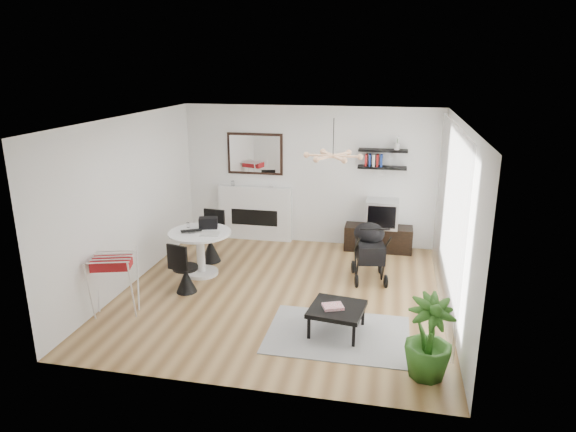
% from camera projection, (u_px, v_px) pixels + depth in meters
% --- Properties ---
extents(floor, '(5.00, 5.00, 0.00)m').
position_uv_depth(floor, '(283.00, 293.00, 8.06)').
color(floor, brown).
rests_on(floor, ground).
extents(ceiling, '(5.00, 5.00, 0.00)m').
position_uv_depth(ceiling, '(282.00, 119.00, 7.28)').
color(ceiling, white).
rests_on(ceiling, wall_back).
extents(wall_back, '(5.00, 0.00, 5.00)m').
position_uv_depth(wall_back, '(310.00, 176.00, 10.02)').
color(wall_back, white).
rests_on(wall_back, floor).
extents(wall_left, '(0.00, 5.00, 5.00)m').
position_uv_depth(wall_left, '(129.00, 202.00, 8.16)').
color(wall_left, white).
rests_on(wall_left, floor).
extents(wall_right, '(0.00, 5.00, 5.00)m').
position_uv_depth(wall_right, '(457.00, 221.00, 7.18)').
color(wall_right, white).
rests_on(wall_right, floor).
extents(sheer_curtain, '(0.04, 3.60, 2.60)m').
position_uv_depth(sheer_curtain, '(448.00, 216.00, 7.39)').
color(sheer_curtain, white).
rests_on(sheer_curtain, wall_right).
extents(fireplace, '(1.50, 0.17, 2.16)m').
position_uv_depth(fireplace, '(255.00, 207.00, 10.35)').
color(fireplace, white).
rests_on(fireplace, floor).
extents(shelf_lower, '(0.90, 0.25, 0.04)m').
position_uv_depth(shelf_lower, '(382.00, 167.00, 9.55)').
color(shelf_lower, black).
rests_on(shelf_lower, wall_back).
extents(shelf_upper, '(0.90, 0.25, 0.04)m').
position_uv_depth(shelf_upper, '(383.00, 150.00, 9.46)').
color(shelf_upper, black).
rests_on(shelf_upper, wall_back).
extents(pendant_lamp, '(0.90, 0.90, 0.10)m').
position_uv_depth(pendant_lamp, '(333.00, 156.00, 7.59)').
color(pendant_lamp, tan).
rests_on(pendant_lamp, ceiling).
extents(tv_console, '(1.27, 0.45, 0.48)m').
position_uv_depth(tv_console, '(378.00, 238.00, 9.85)').
color(tv_console, black).
rests_on(tv_console, floor).
extents(crt_tv, '(0.60, 0.53, 0.53)m').
position_uv_depth(crt_tv, '(382.00, 213.00, 9.69)').
color(crt_tv, silver).
rests_on(crt_tv, tv_console).
extents(dining_table, '(1.05, 1.05, 0.76)m').
position_uv_depth(dining_table, '(200.00, 246.00, 8.64)').
color(dining_table, white).
rests_on(dining_table, floor).
extents(laptop, '(0.41, 0.36, 0.03)m').
position_uv_depth(laptop, '(191.00, 232.00, 8.51)').
color(laptop, black).
rests_on(laptop, dining_table).
extents(black_bag, '(0.35, 0.26, 0.19)m').
position_uv_depth(black_bag, '(208.00, 223.00, 8.73)').
color(black_bag, black).
rests_on(black_bag, dining_table).
extents(newspaper, '(0.35, 0.30, 0.01)m').
position_uv_depth(newspaper, '(210.00, 234.00, 8.44)').
color(newspaper, silver).
rests_on(newspaper, dining_table).
extents(drinking_glass, '(0.05, 0.05, 0.09)m').
position_uv_depth(drinking_glass, '(188.00, 225.00, 8.77)').
color(drinking_glass, white).
rests_on(drinking_glass, dining_table).
extents(chair_far, '(0.44, 0.46, 0.93)m').
position_uv_depth(chair_far, '(211.00, 246.00, 9.29)').
color(chair_far, black).
rests_on(chair_far, floor).
extents(chair_near, '(0.42, 0.44, 0.84)m').
position_uv_depth(chair_near, '(185.00, 277.00, 8.02)').
color(chair_near, black).
rests_on(chair_near, floor).
extents(drying_rack, '(0.74, 0.72, 0.91)m').
position_uv_depth(drying_rack, '(115.00, 284.00, 7.24)').
color(drying_rack, white).
rests_on(drying_rack, floor).
extents(stroller, '(0.66, 0.91, 1.04)m').
position_uv_depth(stroller, '(369.00, 253.00, 8.50)').
color(stroller, black).
rests_on(stroller, floor).
extents(rug, '(1.87, 1.35, 0.01)m').
position_uv_depth(rug, '(338.00, 334.00, 6.82)').
color(rug, gray).
rests_on(rug, floor).
extents(coffee_table, '(0.78, 0.78, 0.36)m').
position_uv_depth(coffee_table, '(337.00, 310.00, 6.80)').
color(coffee_table, black).
rests_on(coffee_table, rug).
extents(magazines, '(0.32, 0.29, 0.04)m').
position_uv_depth(magazines, '(333.00, 307.00, 6.76)').
color(magazines, '#C43144').
rests_on(magazines, coffee_table).
extents(potted_plant, '(0.72, 0.72, 0.98)m').
position_uv_depth(potted_plant, '(429.00, 338.00, 5.79)').
color(potted_plant, '#2B601B').
rests_on(potted_plant, floor).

